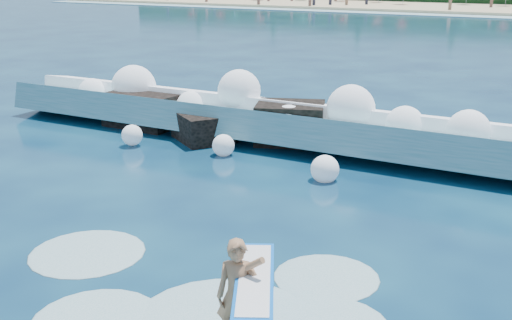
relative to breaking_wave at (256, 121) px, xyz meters
The scene contains 6 objects.
ground 7.90m from the breaking_wave, 77.99° to the right, with size 200.00×200.00×0.00m, color #07203F.
breaking_wave is the anchor object (origin of this frame).
rock_cluster 1.88m from the breaking_wave, 169.68° to the right, with size 8.42×3.62×1.55m.
surfer_with_board 12.11m from the breaking_wave, 62.22° to the right, with size 1.73×3.01×1.91m.
wave_spray 0.61m from the breaking_wave, behind, with size 15.34×4.72×2.29m.
surf_foam 11.42m from the breaking_wave, 64.98° to the right, with size 9.24×5.42×0.15m.
Camera 1 is at (8.64, -10.92, 5.71)m, focal length 45.00 mm.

